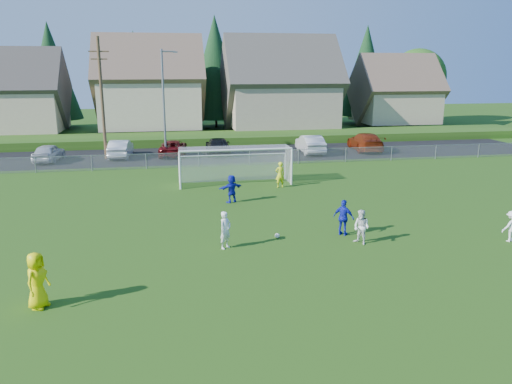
% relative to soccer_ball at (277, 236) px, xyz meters
% --- Properties ---
extents(ground, '(160.00, 160.00, 0.00)m').
position_rel_soccer_ball_xyz_m(ground, '(-0.41, -4.80, -0.11)').
color(ground, '#193D0C').
rests_on(ground, ground).
extents(asphalt_lot, '(60.00, 60.00, 0.00)m').
position_rel_soccer_ball_xyz_m(asphalt_lot, '(-0.41, 22.70, -0.10)').
color(asphalt_lot, black).
rests_on(asphalt_lot, ground).
extents(grass_embankment, '(70.00, 6.00, 0.80)m').
position_rel_soccer_ball_xyz_m(grass_embankment, '(-0.41, 30.20, 0.29)').
color(grass_embankment, '#1E420F').
rests_on(grass_embankment, ground).
extents(soccer_ball, '(0.22, 0.22, 0.22)m').
position_rel_soccer_ball_xyz_m(soccer_ball, '(0.00, 0.00, 0.00)').
color(soccer_ball, white).
rests_on(soccer_ball, ground).
extents(referee, '(0.92, 1.09, 1.90)m').
position_rel_soccer_ball_xyz_m(referee, '(-9.12, -5.24, 0.84)').
color(referee, '#F0E304').
rests_on(referee, ground).
extents(player_white_a, '(0.71, 0.69, 1.64)m').
position_rel_soccer_ball_xyz_m(player_white_a, '(-2.49, -0.88, 0.71)').
color(player_white_a, white).
rests_on(player_white_a, ground).
extents(player_white_b, '(0.89, 0.95, 1.55)m').
position_rel_soccer_ball_xyz_m(player_white_b, '(3.48, -1.41, 0.66)').
color(player_white_b, white).
rests_on(player_white_b, ground).
extents(player_white_c, '(0.98, 0.64, 1.43)m').
position_rel_soccer_ball_xyz_m(player_white_c, '(10.21, -2.30, 0.60)').
color(player_white_c, white).
rests_on(player_white_c, ground).
extents(player_blue_a, '(1.02, 0.95, 1.69)m').
position_rel_soccer_ball_xyz_m(player_blue_a, '(3.12, -0.12, 0.73)').
color(player_blue_a, '#121BA8').
rests_on(player_blue_a, ground).
extents(player_blue_b, '(1.56, 1.05, 1.61)m').
position_rel_soccer_ball_xyz_m(player_blue_b, '(-1.25, 6.50, 0.70)').
color(player_blue_b, '#121BA8').
rests_on(player_blue_b, ground).
extents(goalkeeper, '(0.64, 0.44, 1.68)m').
position_rel_soccer_ball_xyz_m(goalkeeper, '(2.32, 9.60, 0.73)').
color(goalkeeper, yellow).
rests_on(goalkeeper, ground).
extents(car_a, '(2.16, 4.42, 1.45)m').
position_rel_soccer_ball_xyz_m(car_a, '(-14.44, 21.86, 0.61)').
color(car_a, '#B5B9BD').
rests_on(car_a, ground).
extents(car_b, '(1.92, 4.70, 1.52)m').
position_rel_soccer_ball_xyz_m(car_b, '(-8.74, 22.79, 0.65)').
color(car_b, silver).
rests_on(car_b, ground).
extents(car_c, '(2.64, 5.05, 1.36)m').
position_rel_soccer_ball_xyz_m(car_c, '(-4.27, 22.86, 0.57)').
color(car_c, '#56090D').
rests_on(car_c, ground).
extents(car_d, '(2.32, 5.19, 1.48)m').
position_rel_soccer_ball_xyz_m(car_d, '(-0.34, 22.74, 0.63)').
color(car_d, black).
rests_on(car_d, ground).
extents(car_f, '(1.89, 5.01, 1.63)m').
position_rel_soccer_ball_xyz_m(car_f, '(7.96, 22.00, 0.71)').
color(car_f, silver).
rests_on(car_f, ground).
extents(car_g, '(2.90, 5.88, 1.65)m').
position_rel_soccer_ball_xyz_m(car_g, '(13.38, 22.37, 0.71)').
color(car_g, maroon).
rests_on(car_g, ground).
extents(soccer_goal, '(7.42, 1.90, 2.50)m').
position_rel_soccer_ball_xyz_m(soccer_goal, '(-0.41, 11.25, 1.52)').
color(soccer_goal, white).
rests_on(soccer_goal, ground).
extents(chainlink_fence, '(52.06, 0.06, 1.20)m').
position_rel_soccer_ball_xyz_m(chainlink_fence, '(-0.41, 17.20, 0.52)').
color(chainlink_fence, gray).
rests_on(chainlink_fence, ground).
extents(streetlight, '(1.38, 0.18, 9.00)m').
position_rel_soccer_ball_xyz_m(streetlight, '(-4.86, 21.20, 4.73)').
color(streetlight, slate).
rests_on(streetlight, ground).
extents(utility_pole, '(1.60, 0.26, 10.00)m').
position_rel_soccer_ball_xyz_m(utility_pole, '(-9.91, 22.20, 5.04)').
color(utility_pole, '#473321').
rests_on(utility_pole, ground).
extents(houses_row, '(53.90, 11.45, 13.27)m').
position_rel_soccer_ball_xyz_m(houses_row, '(1.56, 37.66, 7.22)').
color(houses_row, tan).
rests_on(houses_row, ground).
extents(tree_row, '(65.98, 12.36, 13.80)m').
position_rel_soccer_ball_xyz_m(tree_row, '(0.63, 43.93, 6.80)').
color(tree_row, '#382616').
rests_on(tree_row, ground).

